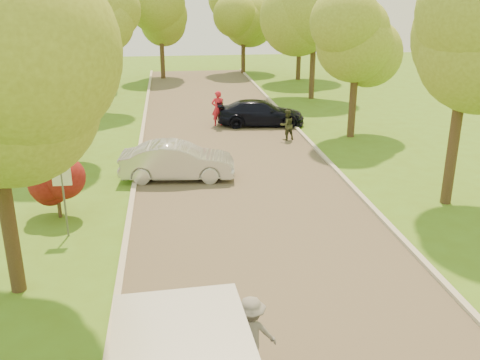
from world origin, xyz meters
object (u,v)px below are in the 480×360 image
skateboarder (251,334)px  person_striped (218,108)px  dark_sedan (261,113)px  street_sign (63,187)px  silver_sedan (177,161)px  person_olive (287,125)px

skateboarder → person_striped: 19.96m
skateboarder → person_striped: bearing=-92.2°
dark_sedan → person_striped: size_ratio=2.47×
street_sign → skateboarder: bearing=-56.2°
silver_sedan → person_olive: bearing=-42.1°
silver_sedan → person_striped: person_striped is taller
silver_sedan → person_olive: (5.45, 5.04, 0.03)m
street_sign → dark_sedan: street_sign is taller
street_sign → dark_sedan: size_ratio=0.46×
silver_sedan → dark_sedan: (4.69, 8.21, -0.04)m
dark_sedan → person_olive: person_olive is taller
street_sign → person_striped: bearing=66.3°
street_sign → silver_sedan: (3.41, 4.76, -0.84)m
skateboarder → person_striped: (1.25, 19.92, 0.08)m
person_striped → street_sign: bearing=62.0°
dark_sedan → street_sign: bearing=154.0°
skateboarder → street_sign: bearing=-54.8°
street_sign → skateboarder: street_sign is taller
street_sign → silver_sedan: size_ratio=0.49×
person_olive → silver_sedan: bearing=24.6°
dark_sedan → person_olive: bearing=-160.6°
silver_sedan → person_olive: size_ratio=2.90×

